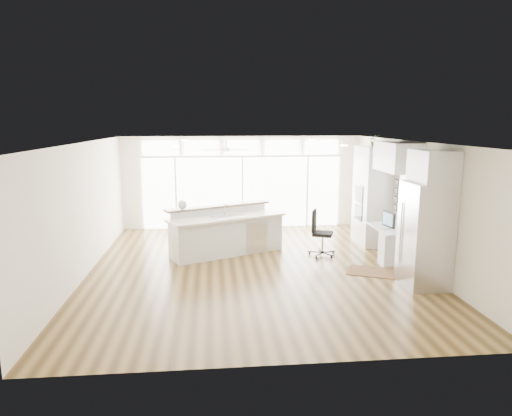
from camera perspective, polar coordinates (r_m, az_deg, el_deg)
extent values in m
cube|color=#473116|center=(9.92, -0.11, -7.59)|extent=(7.00, 8.00, 0.02)
cube|color=white|center=(9.43, -0.11, 8.24)|extent=(7.00, 8.00, 0.02)
cube|color=silver|center=(13.52, -1.73, 3.25)|extent=(7.00, 0.04, 2.70)
cube|color=silver|center=(5.73, 3.74, -7.17)|extent=(7.00, 0.04, 2.70)
cube|color=silver|center=(9.89, -20.74, -0.22)|extent=(0.04, 8.00, 2.70)
cube|color=silver|center=(10.51, 19.26, 0.48)|extent=(0.04, 8.00, 2.70)
cube|color=white|center=(13.51, -1.71, 1.95)|extent=(5.80, 0.06, 2.08)
cube|color=white|center=(13.37, -1.74, 7.59)|extent=(5.90, 0.06, 0.40)
cube|color=white|center=(10.73, 18.47, 1.82)|extent=(0.04, 0.85, 0.85)
cube|color=white|center=(12.20, -3.74, 7.75)|extent=(1.16, 1.16, 0.32)
cube|color=white|center=(9.63, -0.23, 8.17)|extent=(3.40, 3.00, 0.02)
cube|color=silver|center=(12.04, 14.25, 1.51)|extent=(0.64, 1.20, 2.50)
cube|color=silver|center=(10.83, 16.50, -4.32)|extent=(0.72, 1.30, 0.76)
cube|color=silver|center=(10.53, 17.27, 6.11)|extent=(0.64, 1.30, 0.64)
cube|color=silver|center=(9.22, 20.40, -3.19)|extent=(0.76, 0.90, 2.00)
cube|color=silver|center=(9.04, 21.28, 4.86)|extent=(0.64, 0.90, 0.60)
cube|color=black|center=(11.31, 17.16, 1.56)|extent=(0.06, 0.22, 0.80)
cube|color=silver|center=(10.87, -3.64, -2.88)|extent=(2.99, 2.12, 1.11)
cube|color=#3E2413|center=(9.98, 14.23, -7.73)|extent=(1.18, 1.04, 0.01)
cube|color=black|center=(10.81, 8.34, -3.15)|extent=(0.71, 0.69, 1.08)
sphere|color=silver|center=(10.72, -9.19, 0.43)|extent=(0.29, 0.29, 0.21)
cube|color=black|center=(10.67, 16.26, -1.35)|extent=(0.15, 0.47, 0.39)
cube|color=silver|center=(10.65, 15.36, -2.36)|extent=(0.16, 0.36, 0.02)
imported|color=#355D27|center=(11.91, 14.55, 7.99)|extent=(0.26, 0.29, 0.22)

